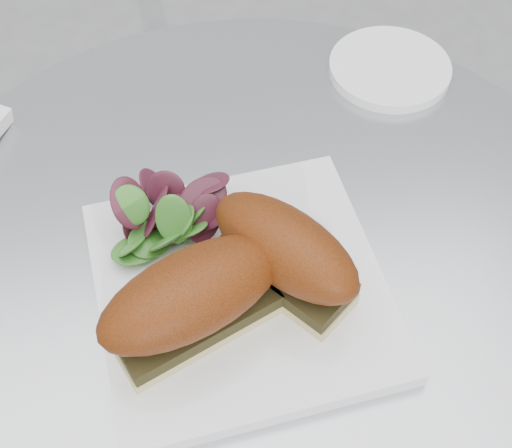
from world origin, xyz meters
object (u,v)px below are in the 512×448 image
(sandwich_left, at_px, (193,299))
(saucer, at_px, (390,68))
(plate, at_px, (241,289))
(sandwich_right, at_px, (285,253))

(sandwich_left, height_order, saucer, sandwich_left)
(sandwich_left, relative_size, saucer, 1.28)
(saucer, bearing_deg, sandwich_left, -131.81)
(plate, height_order, sandwich_right, sandwich_right)
(sandwich_left, relative_size, sandwich_right, 1.15)
(plate, xyz_separation_m, sandwich_right, (0.04, -0.00, 0.05))
(plate, bearing_deg, sandwich_right, -6.85)
(sandwich_right, bearing_deg, saucer, 107.42)
(plate, bearing_deg, saucer, 49.92)
(plate, distance_m, sandwich_right, 0.06)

